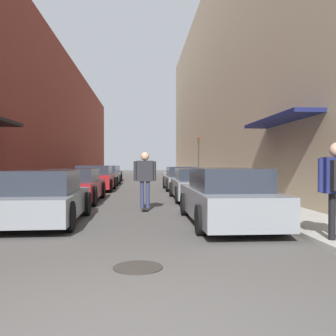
{
  "coord_description": "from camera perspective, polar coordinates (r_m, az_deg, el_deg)",
  "views": [
    {
      "loc": [
        0.21,
        -3.22,
        1.48
      ],
      "look_at": [
        1.19,
        10.74,
        1.3
      ],
      "focal_mm": 40.0,
      "sensor_mm": 36.0,
      "label": 1
    }
  ],
  "objects": [
    {
      "name": "ground",
      "position": [
        23.39,
        -4.53,
        -2.89
      ],
      "size": [
        110.63,
        110.63,
        0.0
      ],
      "primitive_type": "plane",
      "color": "#4C4947"
    },
    {
      "name": "curb_strip_left",
      "position": [
        28.75,
        -12.9,
        -2.11
      ],
      "size": [
        1.8,
        50.29,
        0.12
      ],
      "color": "#A3A099",
      "rests_on": "ground"
    },
    {
      "name": "curb_strip_right",
      "position": [
        28.69,
        4.04,
        -2.1
      ],
      "size": [
        1.8,
        50.29,
        0.12
      ],
      "color": "#A3A099",
      "rests_on": "ground"
    },
    {
      "name": "building_row_left",
      "position": [
        29.47,
        -18.55,
        6.99
      ],
      "size": [
        4.9,
        50.29,
        9.42
      ],
      "color": "brown",
      "rests_on": "ground"
    },
    {
      "name": "building_row_right",
      "position": [
        29.83,
        9.71,
        12.52
      ],
      "size": [
        4.9,
        50.29,
        15.15
      ],
      "color": "tan",
      "rests_on": "ground"
    },
    {
      "name": "parked_car_left_0",
      "position": [
        9.7,
        -18.6,
        -4.35
      ],
      "size": [
        1.94,
        4.13,
        1.31
      ],
      "color": "gray",
      "rests_on": "ground"
    },
    {
      "name": "parked_car_left_1",
      "position": [
        14.62,
        -13.82,
        -2.65
      ],
      "size": [
        1.86,
        4.78,
        1.27
      ],
      "color": "maroon",
      "rests_on": "ground"
    },
    {
      "name": "parked_car_left_2",
      "position": [
        20.38,
        -11.06,
        -1.58
      ],
      "size": [
        2.03,
        4.04,
        1.35
      ],
      "color": "maroon",
      "rests_on": "ground"
    },
    {
      "name": "parked_car_left_3",
      "position": [
        25.45,
        -9.65,
        -1.17
      ],
      "size": [
        1.99,
        4.37,
        1.32
      ],
      "color": "gray",
      "rests_on": "ground"
    },
    {
      "name": "parked_car_left_4",
      "position": [
        30.71,
        -8.87,
        -0.88
      ],
      "size": [
        1.86,
        4.46,
        1.28
      ],
      "color": "#232326",
      "rests_on": "ground"
    },
    {
      "name": "parked_car_right_0",
      "position": [
        9.26,
        8.8,
        -4.41
      ],
      "size": [
        1.87,
        4.77,
        1.36
      ],
      "color": "gray",
      "rests_on": "ground"
    },
    {
      "name": "parked_car_right_1",
      "position": [
        15.14,
        4.21,
        -2.54
      ],
      "size": [
        1.88,
        4.73,
        1.26
      ],
      "color": "gray",
      "rests_on": "ground"
    },
    {
      "name": "parked_car_right_2",
      "position": [
        20.68,
        2.05,
        -1.65
      ],
      "size": [
        1.88,
        4.23,
        1.28
      ],
      "color": "gray",
      "rests_on": "ground"
    },
    {
      "name": "skateboarder",
      "position": [
        11.69,
        -3.54,
        -0.98
      ],
      "size": [
        0.7,
        0.78,
        1.83
      ],
      "color": "black",
      "rests_on": "ground"
    },
    {
      "name": "manhole_cover",
      "position": [
        5.48,
        -4.6,
        -14.86
      ],
      "size": [
        0.7,
        0.7,
        0.02
      ],
      "color": "#332D28",
      "rests_on": "ground"
    },
    {
      "name": "traffic_light",
      "position": [
        28.54,
        4.69,
        2.17
      ],
      "size": [
        0.16,
        0.22,
        3.34
      ],
      "color": "#2D2D2D",
      "rests_on": "curb_strip_right"
    }
  ]
}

